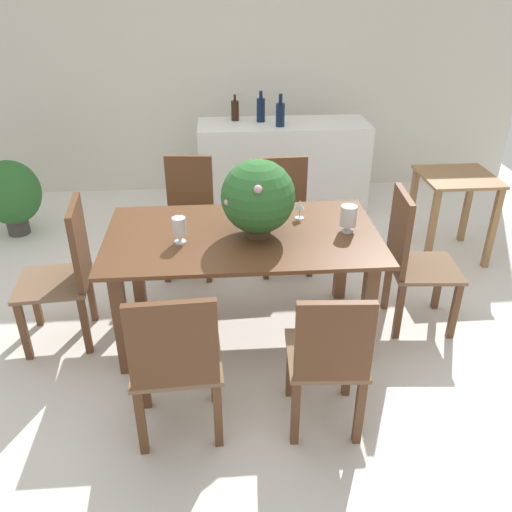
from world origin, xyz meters
TOP-DOWN VIEW (x-y plane):
  - ground_plane at (0.00, 0.00)m, footprint 7.04×7.04m
  - back_wall at (0.00, 2.60)m, footprint 6.40×0.10m
  - dining_table at (0.00, -0.20)m, footprint 1.75×0.98m
  - chair_far_right at (0.39, 0.74)m, footprint 0.45×0.43m
  - chair_foot_end at (1.14, -0.19)m, footprint 0.48×0.46m
  - chair_far_left at (-0.38, 0.75)m, footprint 0.45×0.45m
  - chair_near_right at (0.39, -1.15)m, footprint 0.44×0.46m
  - chair_near_left at (-0.39, -1.15)m, footprint 0.49×0.43m
  - chair_head_end at (-1.14, -0.19)m, footprint 0.49×0.49m
  - flower_centerpiece at (0.10, -0.22)m, footprint 0.46×0.46m
  - crystal_vase_left at (0.68, -0.22)m, footprint 0.11×0.11m
  - crystal_vase_center_near at (-0.39, -0.30)m, footprint 0.08×0.08m
  - wine_glass at (0.40, 0.01)m, footprint 0.06×0.06m
  - kitchen_counter at (0.51, 1.83)m, footprint 1.65×0.57m
  - wine_bottle_dark at (0.46, 1.71)m, footprint 0.08×0.08m
  - wine_bottle_green at (0.05, 1.96)m, footprint 0.08×0.08m
  - wine_bottle_clear at (0.29, 1.89)m, footprint 0.08×0.08m
  - side_table at (1.84, 0.78)m, footprint 0.59×0.58m
  - potted_plant_floor at (-2.06, 1.49)m, footprint 0.54×0.54m

SIDE VIEW (x-z plane):
  - ground_plane at x=0.00m, z-range 0.00..0.00m
  - potted_plant_floor at x=-2.06m, z-range 0.04..0.76m
  - kitchen_counter at x=0.51m, z-range 0.00..0.92m
  - chair_near_right at x=0.39m, z-range 0.05..0.96m
  - chair_far_right at x=0.39m, z-range 0.05..0.96m
  - chair_far_left at x=-0.38m, z-range 0.05..0.99m
  - chair_near_left at x=-0.39m, z-range 0.06..0.99m
  - chair_head_end at x=-1.14m, z-range 0.05..1.03m
  - chair_foot_end at x=1.14m, z-range 0.05..1.04m
  - side_table at x=1.84m, z-range 0.19..0.92m
  - dining_table at x=0.00m, z-range 0.25..1.00m
  - wine_glass at x=0.40m, z-range 0.78..0.91m
  - crystal_vase_left at x=0.68m, z-range 0.77..0.94m
  - crystal_vase_center_near at x=-0.39m, z-range 0.77..0.94m
  - flower_centerpiece at x=0.10m, z-range 0.76..1.25m
  - wine_bottle_green at x=0.05m, z-range 0.90..1.14m
  - wine_bottle_dark at x=0.46m, z-range 0.89..1.19m
  - wine_bottle_clear at x=0.29m, z-range 0.89..1.19m
  - back_wall at x=0.00m, z-range 0.00..2.60m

